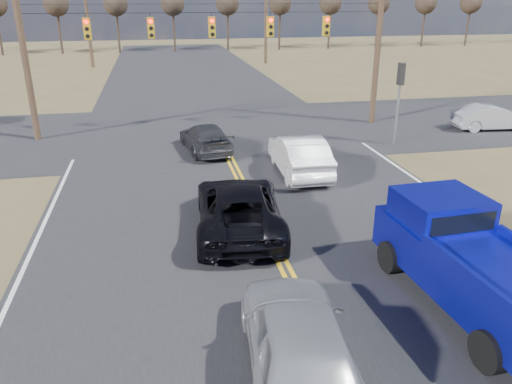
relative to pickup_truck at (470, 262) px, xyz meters
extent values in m
plane|color=brown|center=(-3.76, -0.71, -1.07)|extent=(160.00, 160.00, 0.00)
cube|color=#28282B|center=(-3.76, 9.29, -1.07)|extent=(14.00, 120.00, 0.02)
cube|color=#28282B|center=(-3.76, 17.29, -1.07)|extent=(120.00, 12.00, 0.02)
cylinder|color=#473323|center=(-12.76, 17.29, 3.93)|extent=(0.32, 0.32, 10.00)
cylinder|color=#473323|center=(5.24, 17.29, 3.93)|extent=(0.32, 0.32, 10.00)
cylinder|color=black|center=(-3.76, 17.29, 4.93)|extent=(18.00, 0.02, 0.02)
cylinder|color=black|center=(-3.76, 17.29, 5.33)|extent=(18.00, 0.02, 0.02)
cube|color=#B28C14|center=(-9.76, 17.29, 4.23)|extent=(0.34, 0.24, 1.00)
cylinder|color=#FF0C05|center=(-9.76, 17.15, 4.56)|extent=(0.20, 0.06, 0.20)
cylinder|color=black|center=(-9.76, 17.15, 4.23)|extent=(0.20, 0.06, 0.20)
cylinder|color=black|center=(-9.76, 17.15, 3.90)|extent=(0.20, 0.06, 0.20)
cube|color=black|center=(-9.76, 17.12, 4.67)|extent=(0.24, 0.14, 0.03)
cube|color=#B28C14|center=(-6.76, 17.29, 4.23)|extent=(0.34, 0.24, 1.00)
cylinder|color=#FF0C05|center=(-6.76, 17.15, 4.56)|extent=(0.20, 0.06, 0.20)
cylinder|color=black|center=(-6.76, 17.15, 4.23)|extent=(0.20, 0.06, 0.20)
cylinder|color=black|center=(-6.76, 17.15, 3.90)|extent=(0.20, 0.06, 0.20)
cube|color=black|center=(-6.76, 17.12, 4.67)|extent=(0.24, 0.14, 0.03)
cube|color=#B28C14|center=(-3.76, 17.29, 4.23)|extent=(0.34, 0.24, 1.00)
cylinder|color=#FF0C05|center=(-3.76, 17.15, 4.56)|extent=(0.20, 0.06, 0.20)
cylinder|color=black|center=(-3.76, 17.15, 4.23)|extent=(0.20, 0.06, 0.20)
cylinder|color=black|center=(-3.76, 17.15, 3.90)|extent=(0.20, 0.06, 0.20)
cube|color=black|center=(-3.76, 17.12, 4.67)|extent=(0.24, 0.14, 0.03)
cube|color=#B28C14|center=(-0.76, 17.29, 4.23)|extent=(0.34, 0.24, 1.00)
cylinder|color=#FF0C05|center=(-0.76, 17.15, 4.56)|extent=(0.20, 0.06, 0.20)
cylinder|color=black|center=(-0.76, 17.15, 4.23)|extent=(0.20, 0.06, 0.20)
cylinder|color=black|center=(-0.76, 17.15, 3.90)|extent=(0.20, 0.06, 0.20)
cube|color=black|center=(-0.76, 17.12, 4.67)|extent=(0.24, 0.14, 0.03)
cube|color=#B28C14|center=(2.24, 17.29, 4.23)|extent=(0.34, 0.24, 1.00)
cylinder|color=#FF0C05|center=(2.24, 17.15, 4.56)|extent=(0.20, 0.06, 0.20)
cylinder|color=black|center=(2.24, 17.15, 4.23)|extent=(0.20, 0.06, 0.20)
cylinder|color=black|center=(2.24, 17.15, 3.90)|extent=(0.20, 0.06, 0.20)
cube|color=black|center=(2.24, 17.12, 4.67)|extent=(0.24, 0.14, 0.03)
cylinder|color=slate|center=(4.44, 12.79, 0.53)|extent=(0.12, 0.12, 3.20)
cube|color=black|center=(4.44, 12.79, 2.33)|extent=(0.24, 0.34, 1.00)
cylinder|color=#473323|center=(-12.76, 45.29, 3.93)|extent=(0.32, 0.32, 10.00)
cylinder|color=#473323|center=(5.24, 45.29, 3.93)|extent=(0.32, 0.32, 10.00)
cylinder|color=#33261C|center=(-17.76, 59.29, 1.68)|extent=(0.28, 0.28, 5.50)
sphere|color=#2D231C|center=(-17.76, 59.29, 4.83)|extent=(3.00, 3.00, 3.00)
cylinder|color=#33261C|center=(-10.76, 59.29, 1.68)|extent=(0.28, 0.28, 5.50)
sphere|color=#2D231C|center=(-10.76, 59.29, 4.83)|extent=(3.00, 3.00, 3.00)
cylinder|color=#33261C|center=(-3.76, 59.29, 1.68)|extent=(0.28, 0.28, 5.50)
sphere|color=#2D231C|center=(-3.76, 59.29, 4.83)|extent=(3.00, 3.00, 3.00)
cylinder|color=#33261C|center=(3.24, 59.29, 1.68)|extent=(0.28, 0.28, 5.50)
sphere|color=#2D231C|center=(3.24, 59.29, 4.83)|extent=(3.00, 3.00, 3.00)
cylinder|color=#33261C|center=(10.24, 59.29, 1.68)|extent=(0.28, 0.28, 5.50)
sphere|color=#2D231C|center=(10.24, 59.29, 4.83)|extent=(3.00, 3.00, 3.00)
cylinder|color=#33261C|center=(17.24, 59.29, 1.68)|extent=(0.28, 0.28, 5.50)
sphere|color=#2D231C|center=(17.24, 59.29, 4.83)|extent=(3.00, 3.00, 3.00)
cylinder|color=#33261C|center=(24.24, 59.29, 1.68)|extent=(0.28, 0.28, 5.50)
sphere|color=#2D231C|center=(24.24, 59.29, 4.83)|extent=(3.00, 3.00, 3.00)
cylinder|color=#33261C|center=(31.24, 59.29, 1.68)|extent=(0.28, 0.28, 5.50)
sphere|color=#2D231C|center=(31.24, 59.29, 4.83)|extent=(3.00, 3.00, 3.00)
cylinder|color=#33261C|center=(38.24, 59.29, 1.68)|extent=(0.28, 0.28, 5.50)
sphere|color=#2D231C|center=(38.24, 59.29, 4.83)|extent=(3.00, 3.00, 3.00)
cylinder|color=black|center=(-0.91, -2.16, -0.65)|extent=(0.38, 0.87, 0.85)
cylinder|color=black|center=(-1.10, 1.66, -0.65)|extent=(0.38, 0.87, 0.85)
cylinder|color=black|center=(0.93, 1.76, -0.65)|extent=(0.38, 0.87, 0.85)
cube|color=#0D1296|center=(0.01, -0.20, -0.12)|extent=(2.41, 5.85, 1.06)
cube|color=#0D1296|center=(-0.07, 1.34, 0.76)|extent=(2.06, 1.91, 0.77)
cube|color=black|center=(-0.02, 0.46, 0.76)|extent=(1.70, 0.15, 0.48)
cube|color=#0D1296|center=(-0.95, -1.37, 0.52)|extent=(0.28, 3.52, 0.21)
imported|color=#A3A7AB|center=(-4.56, -1.66, -0.26)|extent=(2.46, 4.99, 1.64)
imported|color=black|center=(-4.56, 4.91, -0.32)|extent=(3.06, 5.65, 1.51)
imported|color=white|center=(-1.26, 9.72, -0.28)|extent=(1.87, 4.88, 1.59)
imported|color=#323337|center=(-4.66, 13.55, -0.44)|extent=(2.35, 4.58, 1.27)
imported|color=#AEB2B6|center=(10.90, 14.52, -0.40)|extent=(1.84, 4.23, 1.35)
camera|label=1|loc=(-6.82, -8.86, 5.67)|focal=35.00mm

